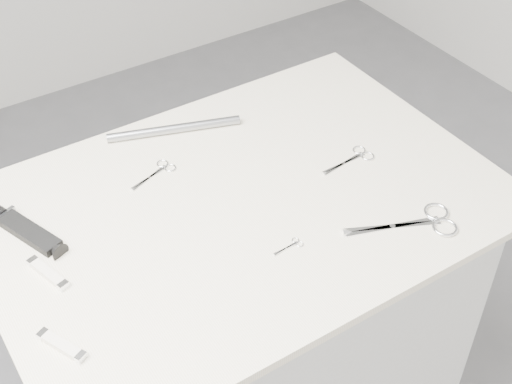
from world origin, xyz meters
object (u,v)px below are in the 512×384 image
embroidery_scissors_b (159,171)px  pocket_knife_a (48,273)px  plinth (244,346)px  sheathed_knife (11,220)px  embroidery_scissors_a (355,158)px  large_shears (423,222)px  tiny_scissors (291,246)px  pocket_knife_b (62,345)px  metal_rail (174,129)px

embroidery_scissors_b → pocket_knife_a: pocket_knife_a is taller
plinth → sheathed_knife: size_ratio=3.89×
embroidery_scissors_a → plinth: bearing=171.8°
large_shears → embroidery_scissors_b: (-0.35, 0.41, -0.00)m
embroidery_scissors_a → pocket_knife_a: pocket_knife_a is taller
embroidery_scissors_a → pocket_knife_a: bearing=172.6°
tiny_scissors → pocket_knife_b: (-0.44, 0.01, 0.00)m
embroidery_scissors_a → embroidery_scissors_b: same height
tiny_scissors → metal_rail: bearing=88.5°
tiny_scissors → sheathed_knife: 0.53m
sheathed_knife → pocket_knife_b: sheathed_knife is taller
plinth → metal_rail: size_ratio=3.08×
pocket_knife_a → embroidery_scissors_a: bearing=-109.1°
plinth → tiny_scissors: 0.50m
sheathed_knife → pocket_knife_b: (-0.02, -0.32, -0.00)m
large_shears → embroidery_scissors_a: 0.22m
sheathed_knife → pocket_knife_a: bearing=163.7°
plinth → tiny_scissors: tiny_scissors is taller
plinth → sheathed_knife: bearing=156.0°
sheathed_knife → metal_rail: 0.40m
plinth → embroidery_scissors_b: bearing=120.6°
pocket_knife_b → metal_rail: 0.59m
tiny_scissors → large_shears: bearing=-22.9°
embroidery_scissors_a → tiny_scissors: same height
embroidery_scissors_a → embroidery_scissors_b: bearing=149.0°
embroidery_scissors_b → metal_rail: metal_rail is taller
embroidery_scissors_b → metal_rail: (0.09, 0.10, 0.01)m
embroidery_scissors_a → pocket_knife_a: 0.66m
pocket_knife_a → pocket_knife_b: same height
plinth → pocket_knife_b: 0.65m
plinth → embroidery_scissors_b: (-0.10, 0.17, 0.47)m
pocket_knife_b → metal_rail: metal_rail is taller
large_shears → tiny_scissors: large_shears is taller
embroidery_scissors_a → metal_rail: bearing=129.5°
plinth → tiny_scissors: bearing=-86.7°
metal_rail → large_shears: bearing=-63.0°
large_shears → pocket_knife_b: pocket_knife_b is taller
pocket_knife_a → pocket_knife_b: (-0.04, -0.16, -0.00)m
large_shears → metal_rail: metal_rail is taller
large_shears → metal_rail: bearing=139.1°
plinth → embroidery_scissors_b: embroidery_scissors_b is taller
pocket_knife_a → pocket_knife_b: 0.16m
large_shears → pocket_knife_b: bearing=-166.1°
metal_rail → pocket_knife_b: bearing=-135.5°
pocket_knife_a → metal_rail: size_ratio=0.34×
plinth → embroidery_scissors_a: bearing=-3.8°
sheathed_knife → pocket_knife_b: size_ratio=2.48×
embroidery_scissors_b → pocket_knife_b: size_ratio=1.18×
large_shears → plinth: bearing=158.4°
embroidery_scissors_a → pocket_knife_b: 0.71m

